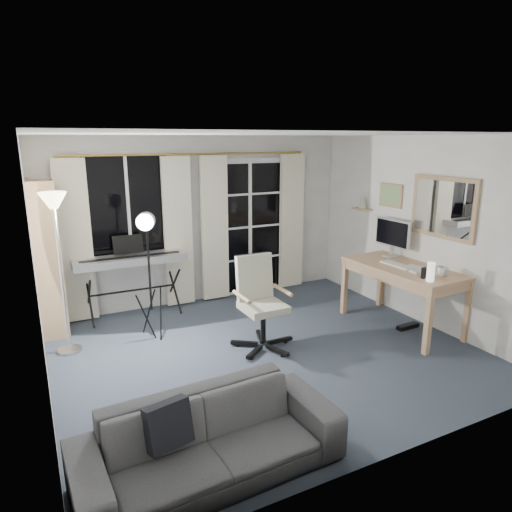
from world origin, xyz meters
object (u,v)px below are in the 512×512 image
Objects in this scene: keyboard_piano at (131,261)px; desk at (403,274)px; sofa at (210,428)px; bookshelf at (45,260)px; studio_light at (147,236)px; mug at (442,270)px; office_chair at (258,294)px; monitor at (392,234)px; torchiere_lamp at (56,226)px.

keyboard_piano reaches higher than desk.
keyboard_piano is 3.28m from sofa.
bookshelf is 1.23× the size of desk.
studio_light reaches higher than mug.
studio_light is 3.45m from mug.
keyboard_piano is 3.51m from desk.
sofa is (-0.21, -2.48, -0.90)m from studio_light.
office_chair is 1.83× the size of monitor.
office_chair is at bearing 51.59° from sofa.
torchiere_lamp is 2.32m from office_chair.
studio_light is 11.91× the size of mug.
monitor is at bearing 10.63° from studio_light.
keyboard_piano is 3.88m from mug.
studio_light reaches higher than desk.
desk is at bearing -11.41° from office_chair.
keyboard_piano is 10.93× the size of mug.
monitor reaches higher than sofa.
torchiere_lamp is at bearing -141.48° from keyboard_piano.
bookshelf is 1.31× the size of keyboard_piano.
sofa is (0.85, -3.38, -0.53)m from bookshelf.
torchiere_lamp is at bearing -79.75° from bookshelf.
monitor reaches higher than desk.
bookshelf reaches higher than mug.
bookshelf is 0.99× the size of sofa.
sofa is at bearing -91.80° from keyboard_piano.
torchiere_lamp reaches higher than mug.
monitor is at bearing 63.98° from desk.
torchiere_lamp reaches higher than keyboard_piano.
office_chair is at bearing -35.57° from bookshelf.
mug reaches higher than sofa.
torchiere_lamp is (0.13, -0.81, 0.56)m from bookshelf.
monitor is (3.14, -0.62, -0.15)m from studio_light.
bookshelf is at bearing 148.92° from mug.
sofa is (-3.35, -1.86, -0.74)m from monitor.
mug is (4.10, -2.47, -0.02)m from bookshelf.
keyboard_piano is at bearing 126.75° from office_chair.
torchiere_lamp is 3.11× the size of monitor.
monitor reaches higher than mug.
monitor is at bearing -9.89° from torchiere_lamp.
torchiere_lamp is 13.66× the size of mug.
desk is (3.88, -1.16, -0.75)m from torchiere_lamp.
torchiere_lamp is 4.12m from desk.
keyboard_piano reaches higher than office_chair.
keyboard_piano is 0.76× the size of sofa.
monitor is 0.98m from mug.
bookshelf is 0.99m from torchiere_lamp.
monitor is 4.40× the size of mug.
mug is at bearing -29.58° from bookshelf.
studio_light is (1.06, -0.90, 0.37)m from bookshelf.
studio_light is at bearing 157.48° from desk.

